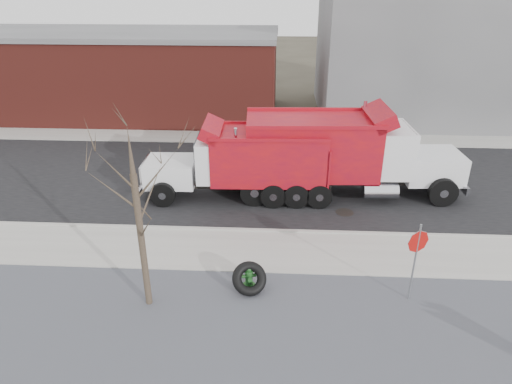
# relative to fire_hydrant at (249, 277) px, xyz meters

# --- Properties ---
(ground) EXTENTS (120.00, 120.00, 0.00)m
(ground) POSITION_rel_fire_hydrant_xyz_m (0.43, 1.68, -0.36)
(ground) COLOR #383328
(ground) RESTS_ON ground
(gravel_verge) EXTENTS (60.00, 5.00, 0.03)m
(gravel_verge) POSITION_rel_fire_hydrant_xyz_m (0.43, -1.82, -0.34)
(gravel_verge) COLOR slate
(gravel_verge) RESTS_ON ground
(sidewalk) EXTENTS (60.00, 2.50, 0.06)m
(sidewalk) POSITION_rel_fire_hydrant_xyz_m (0.43, 1.93, -0.33)
(sidewalk) COLOR #9E9B93
(sidewalk) RESTS_ON ground
(curb) EXTENTS (60.00, 0.15, 0.11)m
(curb) POSITION_rel_fire_hydrant_xyz_m (0.43, 3.23, -0.30)
(curb) COLOR #9E9B93
(curb) RESTS_ON ground
(road) EXTENTS (60.00, 9.40, 0.02)m
(road) POSITION_rel_fire_hydrant_xyz_m (0.43, 7.98, -0.35)
(road) COLOR black
(road) RESTS_ON ground
(far_sidewalk) EXTENTS (60.00, 2.00, 0.06)m
(far_sidewalk) POSITION_rel_fire_hydrant_xyz_m (0.43, 13.68, -0.33)
(far_sidewalk) COLOR #9E9B93
(far_sidewalk) RESTS_ON ground
(building_grey) EXTENTS (12.00, 10.00, 8.00)m
(building_grey) POSITION_rel_fire_hydrant_xyz_m (9.43, 19.68, 3.64)
(building_grey) COLOR gray
(building_grey) RESTS_ON ground
(building_brick) EXTENTS (20.20, 8.20, 5.30)m
(building_brick) POSITION_rel_fire_hydrant_xyz_m (-9.57, 18.68, 2.30)
(building_brick) COLOR maroon
(building_brick) RESTS_ON ground
(bare_tree) EXTENTS (3.20, 3.20, 5.20)m
(bare_tree) POSITION_rel_fire_hydrant_xyz_m (-2.77, -0.92, 2.94)
(bare_tree) COLOR #382D23
(bare_tree) RESTS_ON ground
(fire_hydrant) EXTENTS (0.44, 0.43, 0.78)m
(fire_hydrant) POSITION_rel_fire_hydrant_xyz_m (0.00, 0.00, 0.00)
(fire_hydrant) COLOR #286024
(fire_hydrant) RESTS_ON ground
(truck_tire) EXTENTS (1.20, 1.11, 0.94)m
(truck_tire) POSITION_rel_fire_hydrant_xyz_m (0.03, -0.20, 0.09)
(truck_tire) COLOR black
(truck_tire) RESTS_ON ground
(stop_sign) EXTENTS (0.63, 0.29, 2.47)m
(stop_sign) POSITION_rel_fire_hydrant_xyz_m (4.61, -0.32, 1.34)
(stop_sign) COLOR gray
(stop_sign) RESTS_ON ground
(dump_truck_red_a) EXTENTS (9.35, 2.97, 3.73)m
(dump_truck_red_a) POSITION_rel_fire_hydrant_xyz_m (3.34, 6.65, 1.54)
(dump_truck_red_a) COLOR black
(dump_truck_red_a) RESTS_ON ground
(dump_truck_red_b) EXTENTS (7.70, 2.44, 3.24)m
(dump_truck_red_b) POSITION_rel_fire_hydrant_xyz_m (-0.53, 6.13, 1.30)
(dump_truck_red_b) COLOR black
(dump_truck_red_b) RESTS_ON ground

